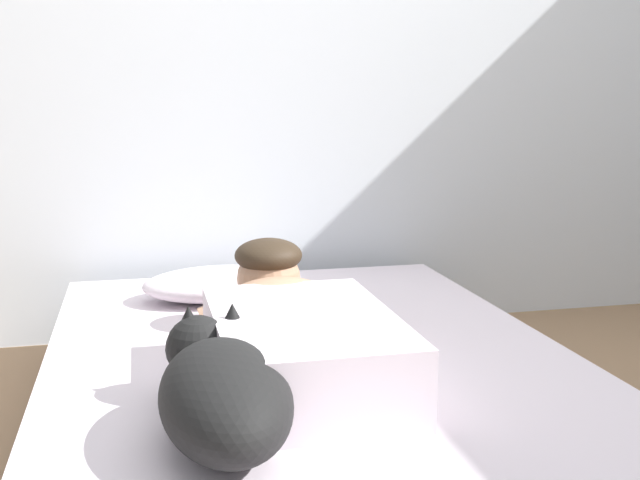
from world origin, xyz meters
The scene contains 8 objects.
ground_plane centered at (0.00, 0.00, 0.00)m, with size 13.40×13.40×0.00m, color #8C6B4C.
back_wall centered at (0.00, 1.35, 1.25)m, with size 4.70×0.12×2.50m.
bed centered at (-0.20, 0.20, 0.13)m, with size 1.44×2.02×0.27m.
pillow centered at (-0.38, 0.81, 0.33)m, with size 0.52×0.32×0.11m, color silver.
person_lying centered at (-0.27, 0.09, 0.38)m, with size 0.43×0.92×0.27m.
dog centered at (-0.49, -0.28, 0.38)m, with size 0.26×0.58×0.21m.
coffee_cup centered at (-0.02, 0.53, 0.31)m, with size 0.12×0.09×0.07m.
cell_phone centered at (-0.27, -0.17, 0.28)m, with size 0.07×0.14×0.01m, color black.
Camera 1 is at (-0.64, -1.76, 0.96)m, focal length 43.43 mm.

